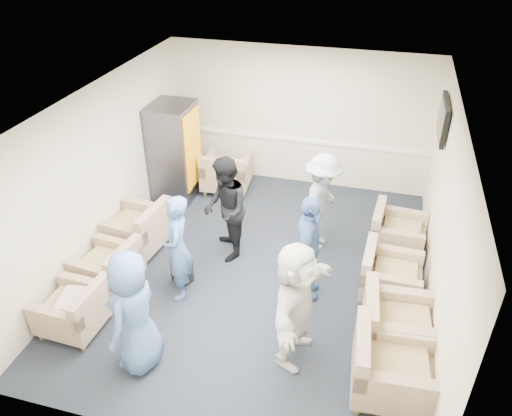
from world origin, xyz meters
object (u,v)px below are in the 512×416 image
(person_back_left, at_px, (225,209))
(person_mid_right, at_px, (308,249))
(armchair_left_mid, at_px, (110,269))
(person_front_right, at_px, (296,304))
(armchair_right_far, at_px, (394,234))
(armchair_left_near, at_px, (76,311))
(armchair_right_midfar, at_px, (387,277))
(armchair_right_near, at_px, (387,369))
(person_mid_left, at_px, (177,248))
(armchair_corner, at_px, (226,174))
(armchair_right_midnear, at_px, (393,327))
(vending_machine, at_px, (175,152))
(person_front_left, at_px, (134,312))
(armchair_left_far, at_px, (139,230))
(person_back_right, at_px, (322,202))

(person_back_left, distance_m, person_mid_right, 1.52)
(armchair_left_mid, height_order, person_front_right, person_front_right)
(armchair_right_far, relative_size, person_back_left, 0.51)
(armchair_left_near, distance_m, armchair_right_midfar, 4.28)
(armchair_right_near, height_order, person_mid_left, person_mid_left)
(armchair_right_midfar, relative_size, armchair_corner, 0.91)
(armchair_right_far, bearing_deg, person_front_right, 160.35)
(armchair_right_midfar, bearing_deg, armchair_right_midnear, -170.68)
(armchair_right_near, bearing_deg, armchair_corner, 34.95)
(armchair_left_near, xyz_separation_m, person_back_left, (1.39, 2.08, 0.54))
(armchair_right_near, relative_size, vending_machine, 0.53)
(person_front_left, distance_m, person_back_left, 2.40)
(armchair_corner, bearing_deg, person_mid_left, 91.47)
(armchair_left_far, xyz_separation_m, person_mid_left, (1.06, -0.84, 0.45))
(armchair_right_midnear, relative_size, person_front_right, 0.57)
(person_back_right, bearing_deg, person_front_left, 159.28)
(armchair_right_far, distance_m, person_front_left, 4.34)
(person_front_left, bearing_deg, person_mid_left, -174.06)
(person_front_right, bearing_deg, armchair_right_far, -15.50)
(armchair_left_far, bearing_deg, armchair_left_near, 7.16)
(armchair_right_midnear, distance_m, person_mid_left, 3.03)
(armchair_left_far, relative_size, armchair_right_midfar, 1.15)
(person_front_left, xyz_separation_m, person_mid_right, (1.73, 1.77, -0.01))
(person_front_left, bearing_deg, vending_machine, -158.16)
(armchair_left_far, distance_m, armchair_right_far, 4.12)
(armchair_left_far, xyz_separation_m, armchair_corner, (0.76, 2.20, -0.01))
(armchair_left_mid, distance_m, armchair_left_far, 0.97)
(armchair_right_midnear, height_order, armchair_right_far, armchair_right_midnear)
(armchair_left_far, distance_m, armchair_right_near, 4.39)
(armchair_right_midnear, xyz_separation_m, person_front_left, (-2.97, -1.04, 0.47))
(armchair_corner, xyz_separation_m, person_back_left, (0.65, -1.98, 0.50))
(armchair_right_far, distance_m, person_back_right, 1.29)
(armchair_right_midfar, xyz_separation_m, person_mid_left, (-2.86, -0.74, 0.48))
(person_back_right, bearing_deg, vending_machine, 81.15)
(person_back_right, bearing_deg, person_front_right, -169.49)
(armchair_right_far, relative_size, person_front_left, 0.53)
(person_back_left, bearing_deg, person_front_right, 14.09)
(armchair_corner, bearing_deg, person_mid_right, 124.02)
(person_back_left, bearing_deg, person_mid_left, -43.29)
(armchair_right_far, distance_m, vending_machine, 4.19)
(armchair_left_mid, xyz_separation_m, person_mid_left, (1.05, 0.12, 0.49))
(armchair_left_near, xyz_separation_m, person_mid_left, (1.05, 1.01, 0.49))
(armchair_right_midnear, bearing_deg, person_mid_left, 80.59)
(armchair_corner, xyz_separation_m, person_front_right, (2.10, -3.75, 0.49))
(armchair_right_far, height_order, person_mid_left, person_mid_left)
(armchair_left_mid, bearing_deg, person_front_left, 48.05)
(armchair_left_mid, relative_size, person_back_right, 0.54)
(person_front_left, xyz_separation_m, person_mid_left, (-0.01, 1.31, -0.02))
(armchair_left_far, relative_size, person_mid_right, 0.61)
(armchair_left_near, distance_m, person_mid_right, 3.19)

